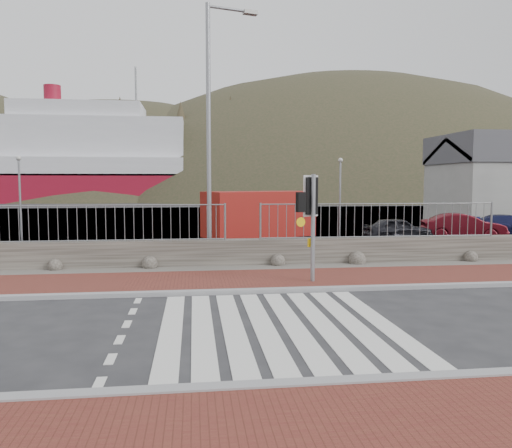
{
  "coord_description": "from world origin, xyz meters",
  "views": [
    {
      "loc": [
        -1.65,
        -9.55,
        2.85
      ],
      "look_at": [
        -0.07,
        3.0,
        1.79
      ],
      "focal_mm": 35.0,
      "sensor_mm": 36.0,
      "label": 1
    }
  ],
  "objects": [
    {
      "name": "water",
      "position": [
        0.0,
        62.9,
        0.0
      ],
      "size": [
        220.0,
        50.0,
        0.05
      ],
      "primitive_type": "cube",
      "color": "#3F4C54",
      "rests_on": "ground"
    },
    {
      "name": "streetlight",
      "position": [
        -0.95,
        8.14,
        5.04
      ],
      "size": [
        1.87,
        0.67,
        8.96
      ],
      "rotation": [
        0.0,
        0.0,
        0.26
      ],
      "color": "gray",
      "rests_on": "ground"
    },
    {
      "name": "quay",
      "position": [
        0.0,
        27.9,
        0.0
      ],
      "size": [
        120.0,
        40.0,
        0.5
      ],
      "primitive_type": "cube",
      "color": "#4C4C4F",
      "rests_on": "ground"
    },
    {
      "name": "zebra_crossing",
      "position": [
        -0.0,
        0.0,
        0.01
      ],
      "size": [
        4.62,
        5.6,
        0.01
      ],
      "color": "silver",
      "rests_on": "ground"
    },
    {
      "name": "traffic_signal_far",
      "position": [
        1.61,
        3.95,
        2.22
      ],
      "size": [
        0.76,
        0.4,
        3.07
      ],
      "rotation": [
        0.0,
        0.0,
        3.41
      ],
      "color": "gray",
      "rests_on": "ground"
    },
    {
      "name": "stone_wall",
      "position": [
        0.0,
        7.3,
        0.45
      ],
      "size": [
        40.0,
        0.6,
        0.9
      ],
      "primitive_type": "cube",
      "color": "#443F38",
      "rests_on": "ground"
    },
    {
      "name": "sidewalk_far",
      "position": [
        0.0,
        4.5,
        0.04
      ],
      "size": [
        40.0,
        3.0,
        0.08
      ],
      "primitive_type": "cube",
      "color": "brown",
      "rests_on": "ground"
    },
    {
      "name": "car_b",
      "position": [
        11.67,
        13.69,
        0.65
      ],
      "size": [
        4.15,
        2.35,
        1.3
      ],
      "primitive_type": "imported",
      "rotation": [
        0.0,
        0.0,
        1.31
      ],
      "color": "#4F0B13",
      "rests_on": "ground"
    },
    {
      "name": "car_c",
      "position": [
        14.48,
        14.07,
        0.59
      ],
      "size": [
        4.35,
        2.45,
        1.19
      ],
      "primitive_type": "imported",
      "rotation": [
        0.0,
        0.0,
        1.37
      ],
      "color": "#141841",
      "rests_on": "ground"
    },
    {
      "name": "hills_backdrop",
      "position": [
        6.74,
        87.9,
        -23.05
      ],
      "size": [
        254.0,
        90.0,
        100.0
      ],
      "color": "#2B311D",
      "rests_on": "ground"
    },
    {
      "name": "car_a",
      "position": [
        8.26,
        13.66,
        0.57
      ],
      "size": [
        3.39,
        1.51,
        1.13
      ],
      "primitive_type": "imported",
      "rotation": [
        0.0,
        0.0,
        1.62
      ],
      "color": "black",
      "rests_on": "ground"
    },
    {
      "name": "ground",
      "position": [
        0.0,
        0.0,
        0.0
      ],
      "size": [
        220.0,
        220.0,
        0.0
      ],
      "primitive_type": "plane",
      "color": "#28282B",
      "rests_on": "ground"
    },
    {
      "name": "ferry",
      "position": [
        -24.65,
        67.9,
        5.36
      ],
      "size": [
        50.0,
        16.0,
        20.0
      ],
      "color": "maroon",
      "rests_on": "ground"
    },
    {
      "name": "railing",
      "position": [
        0.0,
        7.15,
        1.82
      ],
      "size": [
        18.07,
        0.07,
        1.22
      ],
      "color": "gray",
      "rests_on": "stone_wall"
    },
    {
      "name": "shipping_container",
      "position": [
        1.76,
        16.39,
        1.18
      ],
      "size": [
        6.16,
        4.37,
        2.37
      ],
      "primitive_type": "cube",
      "rotation": [
        0.0,
        0.0,
        0.39
      ],
      "color": "maroon",
      "rests_on": "ground"
    },
    {
      "name": "kerb_near",
      "position": [
        0.0,
        -3.0,
        0.05
      ],
      "size": [
        40.0,
        0.25,
        0.12
      ],
      "primitive_type": "cube",
      "color": "gray",
      "rests_on": "ground"
    },
    {
      "name": "kerb_far",
      "position": [
        0.0,
        3.0,
        0.05
      ],
      "size": [
        40.0,
        0.25,
        0.12
      ],
      "primitive_type": "cube",
      "color": "gray",
      "rests_on": "ground"
    },
    {
      "name": "gravel_strip",
      "position": [
        0.0,
        6.5,
        0.03
      ],
      "size": [
        40.0,
        1.5,
        0.06
      ],
      "primitive_type": "cube",
      "color": "#59544C",
      "rests_on": "ground"
    }
  ]
}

